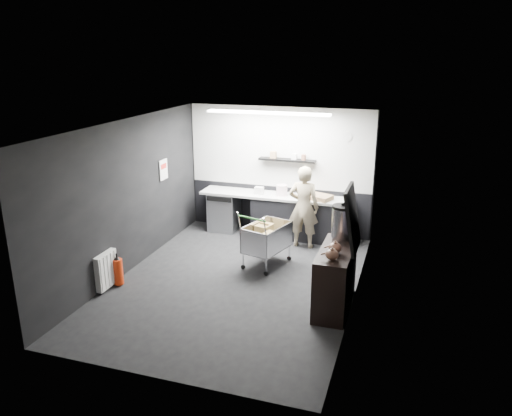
% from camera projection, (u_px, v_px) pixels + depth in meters
% --- Properties ---
extents(floor, '(5.50, 5.50, 0.00)m').
position_uv_depth(floor, '(236.00, 282.00, 8.56)').
color(floor, black).
rests_on(floor, ground).
extents(ceiling, '(5.50, 5.50, 0.00)m').
position_uv_depth(ceiling, '(234.00, 125.00, 7.74)').
color(ceiling, silver).
rests_on(ceiling, wall_back).
extents(wall_back, '(5.50, 0.00, 5.50)m').
position_uv_depth(wall_back, '(279.00, 170.00, 10.64)').
color(wall_back, black).
rests_on(wall_back, floor).
extents(wall_front, '(5.50, 0.00, 5.50)m').
position_uv_depth(wall_front, '(151.00, 278.00, 5.66)').
color(wall_front, black).
rests_on(wall_front, floor).
extents(wall_left, '(0.00, 5.50, 5.50)m').
position_uv_depth(wall_left, '(128.00, 197.00, 8.73)').
color(wall_left, black).
rests_on(wall_left, floor).
extents(wall_right, '(0.00, 5.50, 5.50)m').
position_uv_depth(wall_right, '(358.00, 220.00, 7.57)').
color(wall_right, black).
rests_on(wall_right, floor).
extents(kitchen_wall_panel, '(3.95, 0.02, 1.70)m').
position_uv_depth(kitchen_wall_panel, '(279.00, 147.00, 10.47)').
color(kitchen_wall_panel, silver).
rests_on(kitchen_wall_panel, wall_back).
extents(dado_panel, '(3.95, 0.02, 1.00)m').
position_uv_depth(dado_panel, '(278.00, 209.00, 10.88)').
color(dado_panel, black).
rests_on(dado_panel, wall_back).
extents(floating_shelf, '(1.20, 0.22, 0.04)m').
position_uv_depth(floating_shelf, '(287.00, 160.00, 10.38)').
color(floating_shelf, black).
rests_on(floating_shelf, wall_back).
extents(wall_clock, '(0.20, 0.03, 0.20)m').
position_uv_depth(wall_clock, '(347.00, 137.00, 9.96)').
color(wall_clock, silver).
rests_on(wall_clock, wall_back).
extents(poster, '(0.02, 0.30, 0.40)m').
position_uv_depth(poster, '(163.00, 170.00, 9.85)').
color(poster, white).
rests_on(poster, wall_left).
extents(poster_red_band, '(0.02, 0.22, 0.10)m').
position_uv_depth(poster_red_band, '(163.00, 166.00, 9.82)').
color(poster_red_band, red).
rests_on(poster_red_band, poster).
extents(radiator, '(0.10, 0.50, 0.60)m').
position_uv_depth(radiator, '(106.00, 270.00, 8.21)').
color(radiator, silver).
rests_on(radiator, wall_left).
extents(ceiling_strip, '(2.40, 0.20, 0.04)m').
position_uv_depth(ceiling_strip, '(268.00, 113.00, 9.43)').
color(ceiling_strip, white).
rests_on(ceiling_strip, ceiling).
extents(prep_counter, '(3.20, 0.61, 0.90)m').
position_uv_depth(prep_counter, '(281.00, 215.00, 10.58)').
color(prep_counter, black).
rests_on(prep_counter, floor).
extents(person, '(0.61, 0.40, 1.67)m').
position_uv_depth(person, '(304.00, 207.00, 9.88)').
color(person, beige).
rests_on(person, floor).
extents(shopping_cart, '(0.82, 1.12, 1.06)m').
position_uv_depth(shopping_cart, '(267.00, 239.00, 9.12)').
color(shopping_cart, silver).
rests_on(shopping_cart, floor).
extents(sideboard, '(0.55, 1.29, 1.93)m').
position_uv_depth(sideboard, '(337.00, 270.00, 7.60)').
color(sideboard, black).
rests_on(sideboard, floor).
extents(fire_extinguisher, '(0.17, 0.17, 0.55)m').
position_uv_depth(fire_extinguisher, '(118.00, 271.00, 8.38)').
color(fire_extinguisher, red).
rests_on(fire_extinguisher, floor).
extents(cardboard_box, '(0.56, 0.50, 0.09)m').
position_uv_depth(cardboard_box, '(320.00, 197.00, 10.14)').
color(cardboard_box, '#8F6F4C').
rests_on(cardboard_box, prep_counter).
extents(pink_tub, '(0.23, 0.23, 0.23)m').
position_uv_depth(pink_tub, '(282.00, 190.00, 10.40)').
color(pink_tub, silver).
rests_on(pink_tub, prep_counter).
extents(white_container, '(0.18, 0.15, 0.15)m').
position_uv_depth(white_container, '(259.00, 191.00, 10.51)').
color(white_container, silver).
rests_on(white_container, prep_counter).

